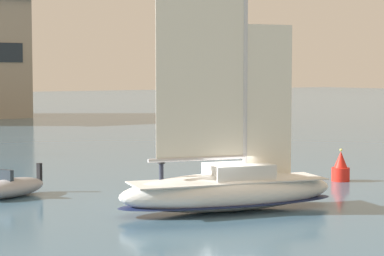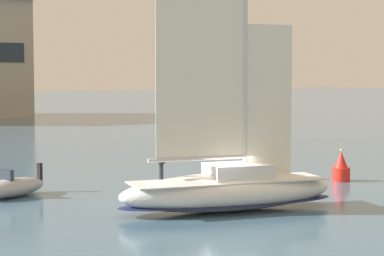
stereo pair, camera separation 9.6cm
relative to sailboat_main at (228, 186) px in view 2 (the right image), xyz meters
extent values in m
plane|color=#42667F|center=(-0.02, 0.00, -1.14)|extent=(400.00, 400.00, 0.00)
ellipsoid|color=white|center=(-0.02, 0.00, -0.25)|extent=(10.85, 5.33, 1.78)
ellipsoid|color=#19234C|center=(-0.02, 0.00, -0.74)|extent=(10.96, 5.39, 0.21)
cube|color=silver|center=(-0.02, 0.00, 0.27)|extent=(9.52, 4.58, 0.06)
cube|color=silver|center=(0.49, -0.12, 0.67)|extent=(3.33, 2.69, 0.73)
cylinder|color=silver|center=(0.80, -0.20, 6.83)|extent=(0.21, 0.21, 13.06)
cylinder|color=silver|center=(-1.49, 0.36, 1.35)|extent=(4.61, 1.29, 0.18)
cube|color=silver|center=(-1.30, 0.32, 6.70)|extent=(4.21, 1.06, 10.71)
cube|color=silver|center=(2.01, -0.49, 3.89)|extent=(2.24, 0.57, 7.18)
cylinder|color=#232838|center=(-2.98, 1.09, 0.73)|extent=(0.24, 0.24, 0.85)
cylinder|color=#262628|center=(-2.98, 1.09, 1.48)|extent=(0.41, 0.41, 0.65)
sphere|color=tan|center=(-2.98, 1.09, 1.92)|extent=(0.24, 0.24, 0.24)
ellipsoid|color=#99999E|center=(-6.94, 9.24, -0.65)|extent=(4.36, 3.05, 0.97)
cube|color=black|center=(-5.17, 9.98, -0.12)|extent=(0.28, 0.30, 1.07)
cube|color=#28333D|center=(-7.31, 9.08, 0.03)|extent=(0.53, 0.84, 0.58)
cylinder|color=red|center=(11.10, 3.83, -0.74)|extent=(1.06, 1.06, 0.79)
cone|color=red|center=(11.10, 3.83, 0.14)|extent=(0.79, 0.79, 0.97)
sphere|color=#F2F266|center=(11.10, 3.83, 0.71)|extent=(0.16, 0.16, 0.16)
camera|label=1|loc=(-20.57, -27.49, 5.30)|focal=70.00mm
camera|label=2|loc=(-20.49, -27.55, 5.30)|focal=70.00mm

